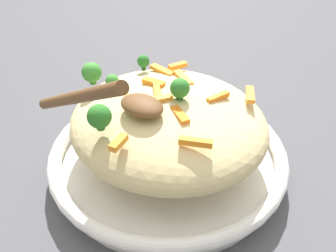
# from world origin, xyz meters

# --- Properties ---
(ground_plane) EXTENTS (2.40, 2.40, 0.00)m
(ground_plane) POSITION_xyz_m (0.00, 0.00, 0.00)
(ground_plane) COLOR #4C4C51
(serving_bowl) EXTENTS (0.33, 0.33, 0.04)m
(serving_bowl) POSITION_xyz_m (0.00, 0.00, 0.02)
(serving_bowl) COLOR white
(serving_bowl) RESTS_ON ground_plane
(pasta_mound) EXTENTS (0.27, 0.25, 0.09)m
(pasta_mound) POSITION_xyz_m (0.00, 0.00, 0.08)
(pasta_mound) COLOR #DBC689
(pasta_mound) RESTS_ON serving_bowl
(carrot_piece_0) EXTENTS (0.03, 0.04, 0.01)m
(carrot_piece_0) POSITION_xyz_m (0.00, 0.02, 0.13)
(carrot_piece_0) COLOR orange
(carrot_piece_0) RESTS_ON pasta_mound
(carrot_piece_1) EXTENTS (0.04, 0.02, 0.01)m
(carrot_piece_1) POSITION_xyz_m (0.02, 0.03, 0.12)
(carrot_piece_1) COLOR orange
(carrot_piece_1) RESTS_ON pasta_mound
(carrot_piece_2) EXTENTS (0.03, 0.02, 0.01)m
(carrot_piece_2) POSITION_xyz_m (0.03, -0.01, 0.13)
(carrot_piece_2) COLOR orange
(carrot_piece_2) RESTS_ON pasta_mound
(carrot_piece_3) EXTENTS (0.01, 0.03, 0.01)m
(carrot_piece_3) POSITION_xyz_m (-0.02, 0.10, 0.12)
(carrot_piece_3) COLOR orange
(carrot_piece_3) RESTS_ON pasta_mound
(carrot_piece_4) EXTENTS (0.03, 0.03, 0.01)m
(carrot_piece_4) POSITION_xyz_m (-0.04, 0.02, 0.12)
(carrot_piece_4) COLOR orange
(carrot_piece_4) RESTS_ON pasta_mound
(carrot_piece_5) EXTENTS (0.02, 0.03, 0.01)m
(carrot_piece_5) POSITION_xyz_m (-0.05, -0.04, 0.12)
(carrot_piece_5) COLOR orange
(carrot_piece_5) RESTS_ON pasta_mound
(carrot_piece_6) EXTENTS (0.04, 0.03, 0.01)m
(carrot_piece_6) POSITION_xyz_m (0.01, -0.05, 0.12)
(carrot_piece_6) COLOR orange
(carrot_piece_6) RESTS_ON pasta_mound
(carrot_piece_7) EXTENTS (0.03, 0.04, 0.01)m
(carrot_piece_7) POSITION_xyz_m (-0.08, -0.07, 0.12)
(carrot_piece_7) COLOR orange
(carrot_piece_7) RESTS_ON pasta_mound
(carrot_piece_8) EXTENTS (0.02, 0.03, 0.01)m
(carrot_piece_8) POSITION_xyz_m (0.04, -0.08, 0.12)
(carrot_piece_8) COLOR orange
(carrot_piece_8) RESTS_ON pasta_mound
(carrot_piece_9) EXTENTS (0.04, 0.02, 0.01)m
(carrot_piece_9) POSITION_xyz_m (-0.08, 0.05, 0.12)
(carrot_piece_9) COLOR orange
(carrot_piece_9) RESTS_ON pasta_mound
(carrot_piece_10) EXTENTS (0.04, 0.02, 0.01)m
(carrot_piece_10) POSITION_xyz_m (0.05, -0.05, 0.12)
(carrot_piece_10) COLOR orange
(carrot_piece_10) RESTS_ON pasta_mound
(carrot_piece_11) EXTENTS (0.03, 0.03, 0.01)m
(carrot_piece_11) POSITION_xyz_m (0.01, 0.01, 0.13)
(carrot_piece_11) COLOR orange
(carrot_piece_11) RESTS_ON pasta_mound
(broccoli_floret_0) EXTENTS (0.02, 0.02, 0.02)m
(broccoli_floret_0) POSITION_xyz_m (0.08, -0.04, 0.13)
(broccoli_floret_0) COLOR #205B1C
(broccoli_floret_0) RESTS_ON pasta_mound
(broccoli_floret_1) EXTENTS (0.02, 0.02, 0.03)m
(broccoli_floret_1) POSITION_xyz_m (-0.02, 0.00, 0.14)
(broccoli_floret_1) COLOR #296820
(broccoli_floret_1) RESTS_ON pasta_mound
(broccoli_floret_2) EXTENTS (0.03, 0.03, 0.03)m
(broccoli_floret_2) POSITION_xyz_m (0.02, 0.10, 0.13)
(broccoli_floret_2) COLOR #296820
(broccoli_floret_2) RESTS_ON pasta_mound
(broccoli_floret_3) EXTENTS (0.02, 0.02, 0.02)m
(broccoli_floret_3) POSITION_xyz_m (0.07, 0.03, 0.13)
(broccoli_floret_3) COLOR #377928
(broccoli_floret_3) RESTS_ON pasta_mound
(broccoli_floret_4) EXTENTS (0.03, 0.03, 0.03)m
(broccoli_floret_4) POSITION_xyz_m (0.11, 0.03, 0.13)
(broccoli_floret_4) COLOR #377928
(broccoli_floret_4) RESTS_ON pasta_mound
(serving_spoon) EXTENTS (0.17, 0.12, 0.10)m
(serving_spoon) POSITION_xyz_m (0.00, 0.08, 0.15)
(serving_spoon) COLOR brown
(serving_spoon) RESTS_ON pasta_mound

